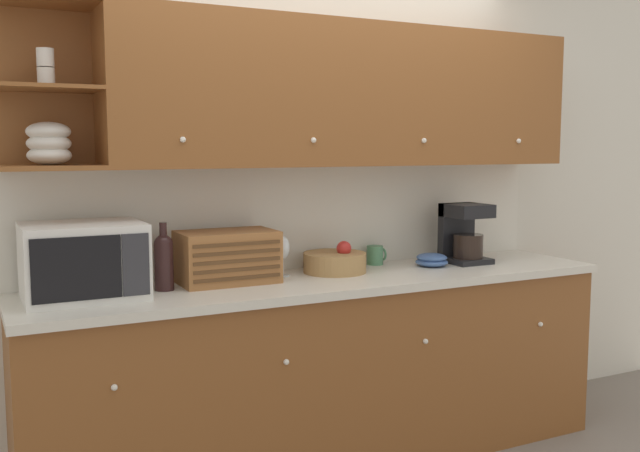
{
  "coord_description": "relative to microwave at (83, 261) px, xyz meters",
  "views": [
    {
      "loc": [
        -1.58,
        -3.35,
        1.58
      ],
      "look_at": [
        0.0,
        -0.21,
        1.18
      ],
      "focal_mm": 40.0,
      "sensor_mm": 36.0,
      "label": 1
    }
  ],
  "objects": [
    {
      "name": "ground_plane",
      "position": [
        1.14,
        0.26,
        -1.1
      ],
      "size": [
        24.0,
        24.0,
        0.0
      ],
      "primitive_type": "plane",
      "color": "slate"
    },
    {
      "name": "wall_back",
      "position": [
        1.14,
        0.29,
        0.2
      ],
      "size": [
        5.32,
        0.06,
        2.6
      ],
      "color": "beige",
      "rests_on": "ground_plane"
    },
    {
      "name": "counter_unit",
      "position": [
        1.14,
        -0.04,
        -0.63
      ],
      "size": [
        2.94,
        0.64,
        0.94
      ],
      "color": "brown",
      "rests_on": "ground_plane"
    },
    {
      "name": "backsplash_panel",
      "position": [
        1.14,
        0.26,
        0.11
      ],
      "size": [
        2.92,
        0.01,
        0.54
      ],
      "color": "silver",
      "rests_on": "counter_unit"
    },
    {
      "name": "upper_cabinets",
      "position": [
        1.3,
        0.09,
        0.73
      ],
      "size": [
        2.92,
        0.36,
        0.7
      ],
      "color": "brown",
      "rests_on": "backsplash_panel"
    },
    {
      "name": "microwave",
      "position": [
        0.0,
        0.0,
        0.0
      ],
      "size": [
        0.49,
        0.41,
        0.32
      ],
      "color": "silver",
      "rests_on": "counter_unit"
    },
    {
      "name": "wine_bottle",
      "position": [
        0.34,
        0.01,
        -0.02
      ],
      "size": [
        0.09,
        0.09,
        0.3
      ],
      "color": "black",
      "rests_on": "counter_unit"
    },
    {
      "name": "bread_box",
      "position": [
        0.65,
        0.05,
        -0.04
      ],
      "size": [
        0.45,
        0.29,
        0.24
      ],
      "color": "#996033",
      "rests_on": "counter_unit"
    },
    {
      "name": "wine_glass",
      "position": [
        0.95,
        0.08,
        -0.02
      ],
      "size": [
        0.07,
        0.07,
        0.2
      ],
      "color": "silver",
      "rests_on": "counter_unit"
    },
    {
      "name": "fruit_basket",
      "position": [
        1.23,
        0.06,
        -0.11
      ],
      "size": [
        0.32,
        0.32,
        0.16
      ],
      "color": "#A87F4C",
      "rests_on": "counter_unit"
    },
    {
      "name": "mug",
      "position": [
        1.54,
        0.18,
        -0.11
      ],
      "size": [
        0.1,
        0.09,
        0.1
      ],
      "color": "#4C845B",
      "rests_on": "counter_unit"
    },
    {
      "name": "bowl_stack_on_counter",
      "position": [
        1.78,
        -0.01,
        -0.12
      ],
      "size": [
        0.17,
        0.17,
        0.07
      ],
      "color": "#3D5B93",
      "rests_on": "counter_unit"
    },
    {
      "name": "coffee_maker",
      "position": [
        2.01,
        0.02,
        0.0
      ],
      "size": [
        0.22,
        0.23,
        0.32
      ],
      "color": "black",
      "rests_on": "counter_unit"
    }
  ]
}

